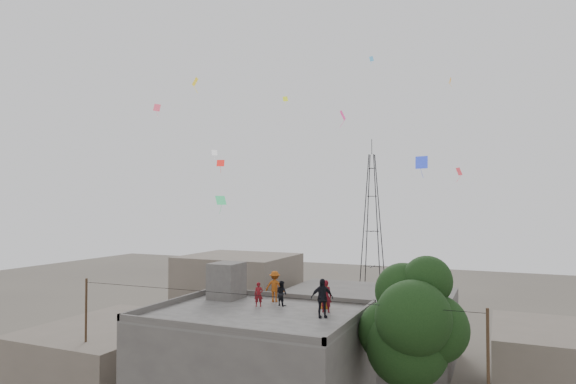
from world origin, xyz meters
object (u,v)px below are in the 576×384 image
Objects in this scene: transmission_tower at (372,224)px; person_dark_adult at (322,298)px; person_red_adult at (326,296)px; stair_head_box at (227,281)px; tree at (411,325)px.

person_dark_adult is at bearing -79.54° from transmission_tower.
person_red_adult is (7.11, -38.55, -2.18)m from transmission_tower.
tree reaches higher than stair_head_box.
person_dark_adult is (7.32, -39.66, -2.06)m from transmission_tower.
stair_head_box is at bearing 169.26° from tree.
stair_head_box reaches higher than person_dark_adult.
transmission_tower is at bearing 106.09° from tree.
person_dark_adult is at bearing -19.16° from stair_head_box.
stair_head_box is 37.46m from transmission_tower.
person_dark_adult is (6.52, -2.26, -0.09)m from stair_head_box.
person_red_adult is at bearing -10.32° from stair_head_box.
tree is 5.03× the size of person_dark_adult.
person_dark_adult is (-4.05, -0.26, 0.90)m from tree.
transmission_tower is 39.26m from person_red_adult.
person_red_adult is at bearing 68.39° from person_dark_adult.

